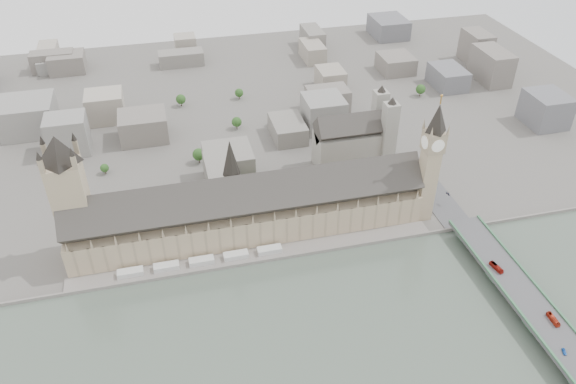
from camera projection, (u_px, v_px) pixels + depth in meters
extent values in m
plane|color=#595651|center=(255.00, 250.00, 418.77)|extent=(900.00, 900.00, 0.00)
cube|color=slate|center=(258.00, 262.00, 406.06)|extent=(600.00, 1.50, 3.00)
cube|color=slate|center=(256.00, 256.00, 412.27)|extent=(270.00, 15.00, 2.00)
cube|color=silver|center=(130.00, 273.00, 393.38)|extent=(18.00, 7.00, 4.00)
cube|color=silver|center=(166.00, 267.00, 398.25)|extent=(18.00, 7.00, 4.00)
cube|color=silver|center=(202.00, 261.00, 403.12)|extent=(18.00, 7.00, 4.00)
cube|color=silver|center=(236.00, 255.00, 407.99)|extent=(18.00, 7.00, 4.00)
cube|color=silver|center=(269.00, 250.00, 412.86)|extent=(18.00, 7.00, 4.00)
cube|color=#9B8C69|center=(249.00, 221.00, 427.27)|extent=(265.00, 40.00, 25.00)
cube|color=#312F2C|center=(248.00, 197.00, 414.12)|extent=(265.00, 40.73, 40.73)
cube|color=#9B8C69|center=(426.00, 185.00, 433.91)|extent=(12.00, 12.00, 62.00)
cube|color=tan|center=(434.00, 141.00, 411.19)|extent=(14.00, 14.00, 16.00)
cylinder|color=white|center=(443.00, 140.00, 412.59)|extent=(0.60, 10.00, 10.00)
cylinder|color=white|center=(425.00, 142.00, 409.79)|extent=(0.60, 10.00, 10.00)
cylinder|color=white|center=(429.00, 136.00, 416.87)|extent=(10.00, 0.60, 10.00)
cylinder|color=white|center=(438.00, 146.00, 405.51)|extent=(10.00, 0.60, 10.00)
cone|color=black|center=(438.00, 118.00, 400.12)|extent=(17.00, 17.00, 22.00)
cylinder|color=#C5873A|center=(441.00, 100.00, 391.97)|extent=(1.00, 1.00, 6.00)
sphere|color=#C5873A|center=(442.00, 96.00, 389.93)|extent=(2.00, 2.00, 2.00)
cone|color=tan|center=(440.00, 121.00, 410.60)|extent=(2.40, 2.40, 8.00)
cone|color=tan|center=(424.00, 124.00, 408.07)|extent=(2.40, 2.40, 8.00)
cone|color=tan|center=(449.00, 130.00, 400.34)|extent=(2.40, 2.40, 8.00)
cone|color=tan|center=(432.00, 132.00, 397.81)|extent=(2.40, 2.40, 8.00)
cube|color=#9B8C69|center=(74.00, 211.00, 392.23)|extent=(23.00, 23.00, 80.00)
cone|color=black|center=(57.00, 150.00, 363.10)|extent=(30.00, 30.00, 20.00)
cylinder|color=tan|center=(232.00, 185.00, 412.29)|extent=(12.00, 12.00, 20.00)
cone|color=black|center=(230.00, 158.00, 398.32)|extent=(13.00, 13.00, 28.00)
cube|color=#474749|center=(515.00, 290.00, 378.28)|extent=(25.00, 325.00, 10.25)
cube|color=gray|center=(348.00, 149.00, 504.29)|extent=(60.00, 28.00, 34.00)
cube|color=#312F2C|center=(350.00, 127.00, 491.48)|extent=(60.00, 28.28, 28.28)
cube|color=gray|center=(378.00, 124.00, 511.26)|extent=(12.00, 12.00, 64.00)
cube|color=gray|center=(388.00, 137.00, 492.32)|extent=(12.00, 12.00, 64.00)
imported|color=maroon|center=(496.00, 267.00, 386.39)|extent=(4.97, 12.14, 3.30)
imported|color=#B82E17|center=(553.00, 319.00, 348.45)|extent=(3.05, 11.57, 3.20)
imported|color=blue|center=(564.00, 352.00, 329.28)|extent=(3.45, 5.22, 1.65)
imported|color=gray|center=(448.00, 194.00, 458.66)|extent=(2.58, 4.75, 1.31)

